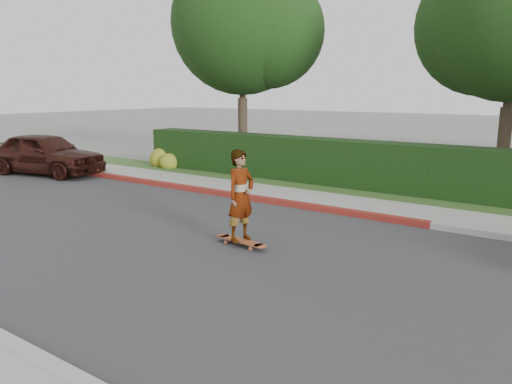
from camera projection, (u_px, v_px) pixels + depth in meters
ground at (296, 274)px, 8.27m from camera, size 120.00×120.00×0.00m
road at (296, 273)px, 8.27m from camera, size 60.00×8.00×0.01m
curb_far at (387, 219)px, 11.52m from camera, size 60.00×0.20×0.15m
curb_red_section at (220, 193)px, 14.37m from camera, size 12.00×0.21×0.15m
sidewalk_far at (401, 212)px, 12.24m from camera, size 60.00×1.60×0.12m
planting_strip at (422, 201)px, 13.52m from camera, size 60.00×1.60×0.10m
hedge at (333, 163)px, 15.57m from camera, size 15.00×1.00×1.50m
flowering_shrub at (164, 160)px, 19.27m from camera, size 1.40×1.00×0.90m
tree_left at (245, 27)px, 18.42m from camera, size 5.99×5.21×8.00m
skateboard at (241, 241)px, 9.69m from camera, size 1.25×0.36×0.11m
skateboarder at (241, 196)px, 9.51m from camera, size 0.50×0.69×1.77m
car_maroon at (45, 154)px, 17.88m from camera, size 4.73×2.67×1.52m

